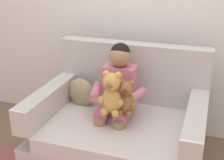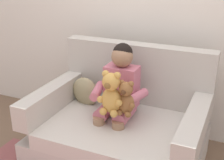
{
  "view_description": "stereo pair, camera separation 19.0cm",
  "coord_description": "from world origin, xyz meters",
  "px_view_note": "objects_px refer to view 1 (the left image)",
  "views": [
    {
      "loc": [
        0.63,
        -2.02,
        1.58
      ],
      "look_at": [
        -0.04,
        -0.05,
        0.75
      ],
      "focal_mm": 48.91,
      "sensor_mm": 36.0,
      "label": 1
    },
    {
      "loc": [
        0.81,
        -1.95,
        1.58
      ],
      "look_at": [
        -0.04,
        -0.05,
        0.75
      ],
      "focal_mm": 48.91,
      "sensor_mm": 36.0,
      "label": 2
    }
  ],
  "objects_px": {
    "seated_child": "(117,91)",
    "plush_honey": "(112,94)",
    "throw_pillow": "(82,93)",
    "plush_brown": "(127,98)",
    "armchair": "(120,129)"
  },
  "relations": [
    {
      "from": "armchair",
      "to": "plush_brown",
      "type": "relative_size",
      "value": 4.88
    },
    {
      "from": "armchair",
      "to": "seated_child",
      "type": "relative_size",
      "value": 1.59
    },
    {
      "from": "seated_child",
      "to": "plush_honey",
      "type": "relative_size",
      "value": 2.47
    },
    {
      "from": "armchair",
      "to": "plush_honey",
      "type": "bearing_deg",
      "value": -97.45
    },
    {
      "from": "armchair",
      "to": "seated_child",
      "type": "xyz_separation_m",
      "value": [
        -0.04,
        0.03,
        0.33
      ]
    },
    {
      "from": "seated_child",
      "to": "throw_pillow",
      "type": "height_order",
      "value": "seated_child"
    },
    {
      "from": "seated_child",
      "to": "plush_brown",
      "type": "height_order",
      "value": "seated_child"
    },
    {
      "from": "seated_child",
      "to": "throw_pillow",
      "type": "xyz_separation_m",
      "value": [
        -0.35,
        0.1,
        -0.11
      ]
    },
    {
      "from": "plush_brown",
      "to": "throw_pillow",
      "type": "bearing_deg",
      "value": 147.65
    },
    {
      "from": "plush_brown",
      "to": "throw_pillow",
      "type": "xyz_separation_m",
      "value": [
        -0.48,
        0.25,
        -0.13
      ]
    },
    {
      "from": "seated_child",
      "to": "plush_honey",
      "type": "xyz_separation_m",
      "value": [
        0.02,
        -0.19,
        0.05
      ]
    },
    {
      "from": "seated_child",
      "to": "throw_pillow",
      "type": "relative_size",
      "value": 3.17
    },
    {
      "from": "armchair",
      "to": "seated_child",
      "type": "bearing_deg",
      "value": 142.1
    },
    {
      "from": "seated_child",
      "to": "plush_honey",
      "type": "distance_m",
      "value": 0.19
    },
    {
      "from": "armchair",
      "to": "plush_brown",
      "type": "bearing_deg",
      "value": -56.5
    }
  ]
}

